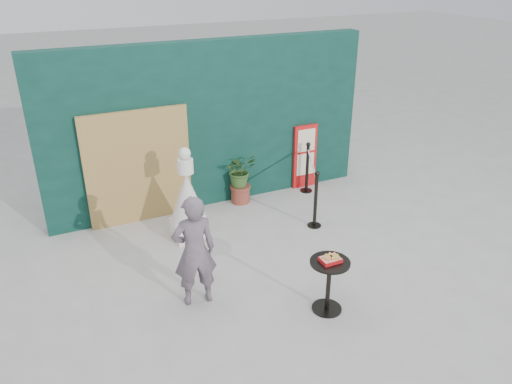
{
  "coord_description": "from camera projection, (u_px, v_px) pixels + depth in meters",
  "views": [
    {
      "loc": [
        -2.93,
        -5.03,
        4.26
      ],
      "look_at": [
        0.0,
        1.2,
        1.0
      ],
      "focal_mm": 35.0,
      "sensor_mm": 36.0,
      "label": 1
    }
  ],
  "objects": [
    {
      "name": "woman",
      "position": [
        194.0,
        251.0,
        6.48
      ],
      "size": [
        0.61,
        0.43,
        1.58
      ],
      "primitive_type": "imported",
      "rotation": [
        0.0,
        0.0,
        3.05
      ],
      "color": "slate",
      "rests_on": "ground"
    },
    {
      "name": "stanchion_barrier",
      "position": [
        311.0,
        183.0,
        9.14
      ],
      "size": [
        0.84,
        1.54,
        1.03
      ],
      "color": "black",
      "rests_on": "ground"
    },
    {
      "name": "menu_board",
      "position": [
        305.0,
        157.0,
        9.93
      ],
      "size": [
        0.5,
        0.07,
        1.3
      ],
      "color": "red",
      "rests_on": "ground"
    },
    {
      "name": "bamboo_fence",
      "position": [
        139.0,
        167.0,
        8.5
      ],
      "size": [
        1.8,
        0.08,
        2.0
      ],
      "primitive_type": "cube",
      "color": "tan",
      "rests_on": "ground"
    },
    {
      "name": "planter",
      "position": [
        240.0,
        174.0,
        9.32
      ],
      "size": [
        0.58,
        0.5,
        0.99
      ],
      "color": "brown",
      "rests_on": "ground"
    },
    {
      "name": "back_wall",
      "position": [
        210.0,
        125.0,
        9.0
      ],
      "size": [
        6.0,
        0.3,
        3.0
      ],
      "primitive_type": "cube",
      "color": "#0A2D25",
      "rests_on": "ground"
    },
    {
      "name": "statue",
      "position": [
        188.0,
        202.0,
        8.11
      ],
      "size": [
        0.62,
        0.62,
        1.58
      ],
      "color": "white",
      "rests_on": "ground"
    },
    {
      "name": "ground",
      "position": [
        292.0,
        288.0,
        7.06
      ],
      "size": [
        60.0,
        60.0,
        0.0
      ],
      "primitive_type": "plane",
      "color": "#ADAAA5",
      "rests_on": "ground"
    },
    {
      "name": "cafe_table",
      "position": [
        329.0,
        278.0,
        6.44
      ],
      "size": [
        0.52,
        0.52,
        0.75
      ],
      "color": "black",
      "rests_on": "ground"
    },
    {
      "name": "food_basket",
      "position": [
        330.0,
        259.0,
        6.32
      ],
      "size": [
        0.26,
        0.19,
        0.11
      ],
      "color": "red",
      "rests_on": "cafe_table"
    }
  ]
}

